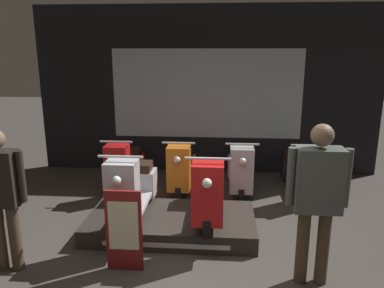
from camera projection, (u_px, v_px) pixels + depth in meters
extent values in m
plane|color=#423D38|center=(192.00, 278.00, 4.02)|extent=(30.00, 30.00, 0.00)
cube|color=black|center=(207.00, 91.00, 7.20)|extent=(6.59, 0.08, 3.20)
cube|color=silver|center=(207.00, 94.00, 7.17)|extent=(3.62, 0.01, 1.70)
cube|color=#2D2823|center=(172.00, 223.00, 5.01)|extent=(2.21, 1.13, 0.24)
cube|color=silver|center=(165.00, 246.00, 4.47)|extent=(1.55, 0.01, 0.06)
cylinder|color=black|center=(123.00, 222.00, 4.43)|extent=(0.09, 0.33, 0.33)
cylinder|color=black|center=(143.00, 187.00, 5.54)|extent=(0.09, 0.33, 0.33)
cube|color=#BCBCC1|center=(134.00, 203.00, 4.98)|extent=(0.35, 1.05, 0.05)
cube|color=#BCBCC1|center=(122.00, 191.00, 4.36)|extent=(0.36, 0.29, 0.72)
cube|color=#BCBCC1|center=(143.00, 183.00, 5.49)|extent=(0.38, 0.34, 0.37)
cube|color=black|center=(142.00, 167.00, 5.42)|extent=(0.28, 0.31, 0.12)
cylinder|color=silver|center=(120.00, 157.00, 4.25)|extent=(0.52, 0.03, 0.03)
sphere|color=white|center=(117.00, 181.00, 4.11)|extent=(0.11, 0.11, 0.11)
cylinder|color=black|center=(207.00, 225.00, 4.35)|extent=(0.09, 0.33, 0.33)
cylinder|color=black|center=(210.00, 189.00, 5.46)|extent=(0.09, 0.33, 0.33)
cube|color=red|center=(209.00, 206.00, 4.91)|extent=(0.35, 1.05, 0.05)
cube|color=red|center=(208.00, 194.00, 4.28)|extent=(0.36, 0.29, 0.72)
cube|color=red|center=(210.00, 184.00, 5.42)|extent=(0.38, 0.34, 0.37)
cube|color=black|center=(210.00, 168.00, 5.35)|extent=(0.28, 0.31, 0.12)
cylinder|color=silver|center=(208.00, 159.00, 4.17)|extent=(0.52, 0.03, 0.03)
sphere|color=white|center=(207.00, 183.00, 4.04)|extent=(0.11, 0.11, 0.11)
cylinder|color=black|center=(118.00, 190.00, 6.10)|extent=(0.09, 0.33, 0.33)
cylinder|color=black|center=(134.00, 168.00, 7.21)|extent=(0.09, 0.33, 0.33)
cube|color=red|center=(127.00, 178.00, 6.66)|extent=(0.35, 1.05, 0.05)
cube|color=red|center=(117.00, 167.00, 6.03)|extent=(0.36, 0.29, 0.72)
cube|color=red|center=(134.00, 164.00, 7.17)|extent=(0.38, 0.34, 0.37)
cube|color=black|center=(133.00, 152.00, 7.10)|extent=(0.28, 0.31, 0.12)
cylinder|color=silver|center=(116.00, 142.00, 5.92)|extent=(0.52, 0.03, 0.03)
sphere|color=white|center=(113.00, 159.00, 5.78)|extent=(0.11, 0.11, 0.11)
cylinder|color=black|center=(179.00, 191.00, 6.02)|extent=(0.09, 0.33, 0.33)
cylinder|color=black|center=(185.00, 169.00, 7.14)|extent=(0.09, 0.33, 0.33)
cube|color=orange|center=(182.00, 180.00, 6.58)|extent=(0.35, 1.05, 0.05)
cube|color=orange|center=(179.00, 168.00, 5.96)|extent=(0.36, 0.29, 0.72)
cube|color=orange|center=(185.00, 165.00, 7.09)|extent=(0.38, 0.34, 0.37)
cube|color=black|center=(185.00, 153.00, 7.02)|extent=(0.28, 0.31, 0.12)
cylinder|color=silver|center=(178.00, 143.00, 5.84)|extent=(0.52, 0.03, 0.03)
sphere|color=white|center=(177.00, 160.00, 5.71)|extent=(0.11, 0.11, 0.11)
cylinder|color=black|center=(241.00, 193.00, 5.95)|extent=(0.09, 0.33, 0.33)
cylinder|color=black|center=(238.00, 170.00, 7.06)|extent=(0.09, 0.33, 0.33)
cube|color=#BCBCC1|center=(239.00, 181.00, 6.51)|extent=(0.35, 1.05, 0.05)
cube|color=#BCBCC1|center=(241.00, 170.00, 5.88)|extent=(0.36, 0.29, 0.72)
cube|color=#BCBCC1|center=(238.00, 167.00, 7.02)|extent=(0.38, 0.34, 0.37)
cube|color=black|center=(238.00, 154.00, 6.95)|extent=(0.28, 0.31, 0.12)
cylinder|color=silver|center=(242.00, 144.00, 5.77)|extent=(0.52, 0.03, 0.03)
sphere|color=white|center=(243.00, 161.00, 5.63)|extent=(0.11, 0.11, 0.11)
cylinder|color=black|center=(304.00, 195.00, 5.88)|extent=(0.09, 0.33, 0.33)
cylinder|color=black|center=(291.00, 172.00, 6.99)|extent=(0.09, 0.33, 0.33)
cube|color=black|center=(297.00, 183.00, 6.43)|extent=(0.35, 1.05, 0.05)
cube|color=black|center=(306.00, 172.00, 5.81)|extent=(0.36, 0.29, 0.72)
cube|color=black|center=(292.00, 168.00, 6.94)|extent=(0.38, 0.34, 0.37)
cube|color=black|center=(293.00, 155.00, 6.87)|extent=(0.28, 0.31, 0.12)
cylinder|color=silver|center=(308.00, 145.00, 5.70)|extent=(0.52, 0.03, 0.03)
sphere|color=white|center=(310.00, 163.00, 5.56)|extent=(0.11, 0.11, 0.11)
cylinder|color=#473828|center=(0.00, 237.00, 4.11)|extent=(0.13, 0.13, 0.76)
cylinder|color=#473828|center=(15.00, 238.00, 4.09)|extent=(0.13, 0.13, 0.76)
cube|color=black|center=(0.00, 178.00, 3.93)|extent=(0.39, 0.22, 0.61)
cylinder|color=black|center=(21.00, 177.00, 3.91)|extent=(0.08, 0.08, 0.56)
cylinder|color=#473828|center=(302.00, 247.00, 3.86)|extent=(0.13, 0.13, 0.82)
cylinder|color=#473828|center=(323.00, 247.00, 3.84)|extent=(0.13, 0.13, 0.82)
cube|color=#474C47|center=(318.00, 180.00, 3.67)|extent=(0.46, 0.26, 0.65)
cylinder|color=#474C47|center=(291.00, 177.00, 3.68)|extent=(0.08, 0.08, 0.59)
cylinder|color=#474C47|center=(347.00, 178.00, 3.64)|extent=(0.08, 0.08, 0.59)
sphere|color=brown|center=(322.00, 135.00, 3.56)|extent=(0.22, 0.22, 0.22)
cube|color=maroon|center=(124.00, 231.00, 4.06)|extent=(0.40, 0.04, 0.93)
cube|color=beige|center=(123.00, 226.00, 4.02)|extent=(0.33, 0.01, 0.56)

